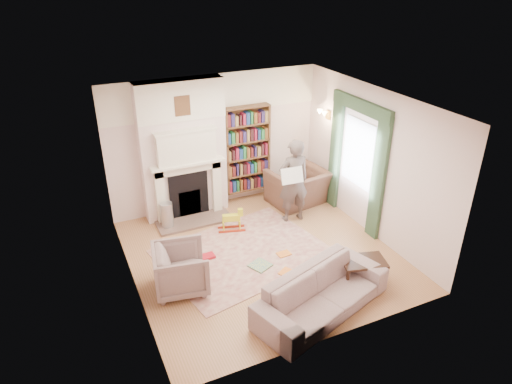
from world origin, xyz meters
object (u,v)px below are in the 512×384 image
armchair_reading (297,187)px  paraffin_heater (167,216)px  armchair_left (181,269)px  rocking_horse (231,220)px  coffee_table (362,272)px  man_reading (293,181)px  bookcase (247,149)px  sofa (322,293)px

armchair_reading → paraffin_heater: armchair_reading is taller
armchair_left → rocking_horse: size_ratio=1.59×
armchair_reading → coffee_table: bearing=72.7°
man_reading → rocking_horse: size_ratio=3.28×
bookcase → armchair_reading: 1.37m
sofa → rocking_horse: (-0.36, 2.71, -0.09)m
armchair_left → paraffin_heater: size_ratio=1.53×
armchair_reading → armchair_left: armchair_left is taller
armchair_left → sofa: size_ratio=0.38×
paraffin_heater → man_reading: bearing=-17.0°
armchair_left → coffee_table: (2.71, -1.10, -0.16)m
bookcase → rocking_horse: (-0.83, -1.12, -0.94)m
sofa → man_reading: (0.93, 2.59, 0.54)m
bookcase → coffee_table: 3.70m
sofa → man_reading: man_reading is taller
paraffin_heater → rocking_horse: size_ratio=1.04×
paraffin_heater → armchair_left: bearing=-98.4°
bookcase → armchair_left: (-2.23, -2.45, -0.79)m
bookcase → man_reading: bearing=-69.6°
paraffin_heater → armchair_reading: bearing=-2.7°
armchair_left → paraffin_heater: (0.29, 1.95, -0.11)m
bookcase → paraffin_heater: bookcase is taller
bookcase → coffee_table: (0.48, -3.55, -0.95)m
armchair_left → man_reading: man_reading is taller
man_reading → coffee_table: size_ratio=2.48×
bookcase → sofa: bearing=-97.0°
armchair_reading → armchair_left: (-3.14, -1.81, 0.01)m
armchair_reading → armchair_left: bearing=21.1°
bookcase → armchair_reading: (0.91, -0.63, -0.80)m
armchair_left → paraffin_heater: armchair_left is taller
coffee_table → rocking_horse: bearing=134.4°
armchair_reading → man_reading: man_reading is taller
bookcase → man_reading: bookcase is taller
rocking_horse → armchair_left: bearing=-120.6°
man_reading → coffee_table: (0.02, -2.31, -0.64)m
sofa → rocking_horse: sofa is taller
bookcase → coffee_table: bookcase is taller
coffee_table → man_reading: bearing=106.5°
sofa → coffee_table: size_ratio=3.16×
paraffin_heater → rocking_horse: bearing=-29.3°
sofa → paraffin_heater: bearing=96.0°
coffee_table → paraffin_heater: size_ratio=1.27×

